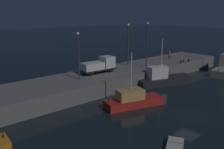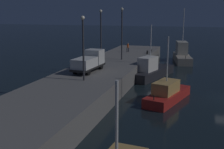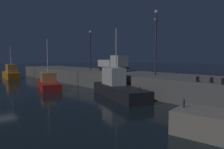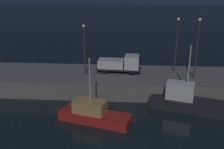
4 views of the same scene
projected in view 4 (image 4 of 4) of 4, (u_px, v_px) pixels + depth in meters
pier_quay at (122, 82)px, 37.39m from camera, size 57.34×8.59×2.27m
fishing_trawler_red at (189, 101)px, 31.44m from camera, size 10.31×5.46×7.78m
fishing_boat_blue at (94, 114)px, 28.85m from camera, size 8.20×4.49×7.12m
lamp_post_west at (84, 45)px, 35.46m from camera, size 0.44×0.44×6.91m
lamp_post_east at (177, 41)px, 36.73m from camera, size 0.44×0.44×7.60m
lamp_post_central at (197, 44)px, 34.05m from camera, size 0.44×0.44×7.90m
utility_truck at (120, 64)px, 37.26m from camera, size 6.20×2.46×2.54m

